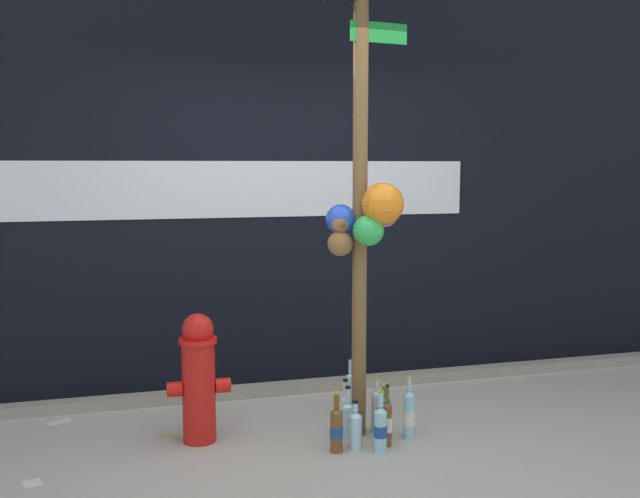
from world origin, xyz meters
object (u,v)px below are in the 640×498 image
at_px(bottle_0, 387,423).
at_px(bottle_9, 380,428).
at_px(memorial_post, 365,172).
at_px(bottle_4, 336,428).
at_px(bottle_2, 409,414).
at_px(bottle_7, 348,418).
at_px(bottle_3, 350,394).
at_px(bottle_1, 345,412).
at_px(bottle_5, 376,410).
at_px(fire_hydrant, 199,377).
at_px(bottle_8, 384,416).
at_px(bottle_6, 355,429).

relative_size(bottle_0, bottle_9, 1.02).
bearing_deg(memorial_post, bottle_4, -139.91).
distance_m(bottle_2, bottle_7, 0.38).
bearing_deg(bottle_4, bottle_3, 64.53).
relative_size(bottle_0, bottle_1, 1.13).
bearing_deg(bottle_3, bottle_1, -114.85).
height_order(bottle_5, bottle_7, bottle_5).
bearing_deg(fire_hydrant, bottle_0, -19.36).
bearing_deg(bottle_4, bottle_2, 9.83).
bearing_deg(bottle_4, bottle_0, 0.86).
bearing_deg(bottle_8, fire_hydrant, 166.09).
relative_size(memorial_post, bottle_4, 8.20).
xyz_separation_m(bottle_5, bottle_8, (0.01, -0.12, -0.00)).
bearing_deg(bottle_1, fire_hydrant, 175.59).
relative_size(memorial_post, bottle_0, 7.91).
height_order(bottle_0, bottle_8, bottle_0).
xyz_separation_m(bottle_0, bottle_1, (-0.17, 0.31, -0.02)).
distance_m(bottle_2, bottle_5, 0.22).
xyz_separation_m(bottle_2, bottle_3, (-0.24, 0.45, 0.01)).
relative_size(fire_hydrant, bottle_2, 2.04).
relative_size(fire_hydrant, bottle_1, 2.37).
bearing_deg(bottle_0, bottle_3, 97.10).
height_order(bottle_2, bottle_8, bottle_2).
bearing_deg(bottle_2, bottle_1, 146.15).
height_order(bottle_1, bottle_7, bottle_7).
bearing_deg(bottle_2, bottle_7, 168.05).
bearing_deg(bottle_8, bottle_5, 93.52).
height_order(bottle_8, bottle_9, bottle_9).
bearing_deg(fire_hydrant, bottle_9, -24.53).
height_order(bottle_1, bottle_6, bottle_1).
height_order(bottle_1, bottle_5, bottle_5).
xyz_separation_m(memorial_post, bottle_7, (-0.11, -0.03, -1.52)).
xyz_separation_m(fire_hydrant, bottle_3, (1.02, 0.15, -0.24)).
bearing_deg(bottle_7, bottle_6, -89.96).
xyz_separation_m(bottle_2, bottle_4, (-0.50, -0.09, -0.01)).
xyz_separation_m(memorial_post, bottle_4, (-0.23, -0.20, -1.51)).
bearing_deg(bottle_3, bottle_7, -109.66).
relative_size(bottle_2, bottle_8, 1.11).
relative_size(bottle_8, bottle_9, 0.94).
bearing_deg(bottle_5, bottle_9, -105.65).
bearing_deg(bottle_1, bottle_5, -23.92).
bearing_deg(bottle_0, bottle_2, 24.89).
height_order(bottle_0, bottle_3, bottle_3).
bearing_deg(bottle_7, fire_hydrant, 165.98).
xyz_separation_m(memorial_post, bottle_9, (0.02, -0.27, -1.51)).
distance_m(fire_hydrant, bottle_4, 0.90).
xyz_separation_m(fire_hydrant, bottle_4, (0.77, -0.39, -0.26)).
bearing_deg(bottle_3, bottle_5, -74.97).
bearing_deg(bottle_2, bottle_0, -155.11).
xyz_separation_m(memorial_post, bottle_2, (0.26, -0.11, -1.50)).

